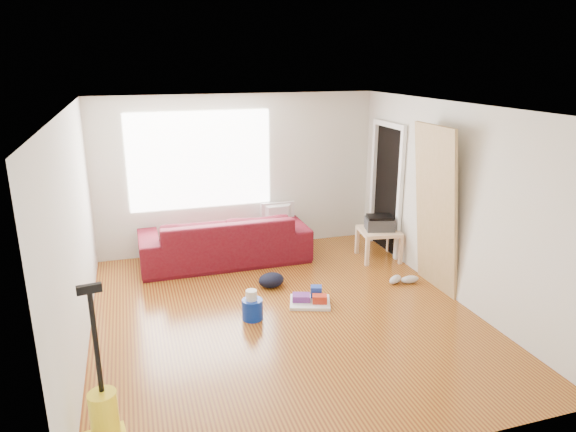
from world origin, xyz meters
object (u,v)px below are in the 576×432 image
object	(u,v)px
cleaning_tray	(311,299)
sofa	(226,261)
side_table	(379,234)
bucket	(253,319)
backpack	(271,287)
tv_stand	(279,235)
vacuum	(106,429)

from	to	relation	value
cleaning_tray	sofa	bearing A→B (deg)	113.85
side_table	bucket	world-z (taller)	side_table
cleaning_tray	backpack	xyz separation A→B (m)	(-0.35, 0.63, -0.06)
sofa	backpack	xyz separation A→B (m)	(0.43, -1.11, 0.00)
tv_stand	bucket	xyz separation A→B (m)	(-0.98, -2.20, -0.24)
tv_stand	bucket	bearing A→B (deg)	-103.27
side_table	cleaning_tray	size ratio (longest dim) A/B	1.08
tv_stand	vacuum	xyz separation A→B (m)	(-2.58, -4.07, 0.03)
bucket	backpack	xyz separation A→B (m)	(0.46, 0.81, 0.00)
sofa	tv_stand	distance (m)	1.01
cleaning_tray	bucket	bearing A→B (deg)	-167.64
tv_stand	side_table	bearing A→B (deg)	-21.61
bucket	backpack	world-z (taller)	bucket
tv_stand	side_table	size ratio (longest dim) A/B	1.10
cleaning_tray	vacuum	world-z (taller)	vacuum
vacuum	tv_stand	bearing A→B (deg)	49.03
sofa	cleaning_tray	distance (m)	1.91
bucket	backpack	bearing A→B (deg)	60.40
tv_stand	bucket	size ratio (longest dim) A/B	2.89
backpack	tv_stand	bearing A→B (deg)	60.10
vacuum	sofa	bearing A→B (deg)	58.09
tv_stand	cleaning_tray	xyz separation A→B (m)	(-0.17, -2.02, -0.18)
tv_stand	side_table	distance (m)	1.63
sofa	side_table	xyz separation A→B (m)	(2.31, -0.60, 0.40)
tv_stand	bucket	world-z (taller)	tv_stand
tv_stand	backpack	bearing A→B (deg)	-99.74
sofa	cleaning_tray	world-z (taller)	sofa
side_table	vacuum	bearing A→B (deg)	-140.96
tv_stand	cleaning_tray	size ratio (longest dim) A/B	1.18
sofa	tv_stand	xyz separation A→B (m)	(0.94, 0.27, 0.24)
backpack	sofa	bearing A→B (deg)	101.48
bucket	vacuum	distance (m)	2.48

